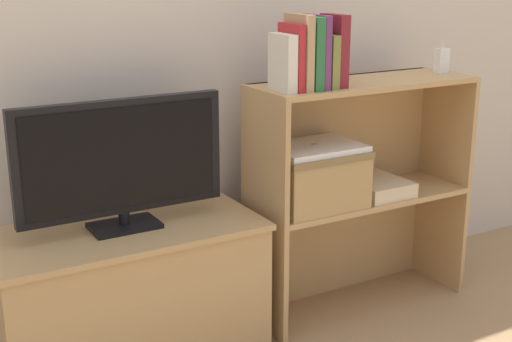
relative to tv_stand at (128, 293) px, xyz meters
The scene contains 15 objects.
tv_stand is the anchor object (origin of this frame).
tv 0.46m from the tv_stand, 90.00° to the right, with size 0.68×0.14×0.42m.
bookshelf_lower_tier 0.92m from the tv_stand, ahead, with size 0.87×0.30×0.45m.
bookshelf_upper_tier 1.04m from the tv_stand, ahead, with size 0.87×0.30×0.44m.
book_ivory 0.92m from the tv_stand, 11.99° to the right, with size 0.04×0.13×0.19m.
book_crimson 0.96m from the tv_stand, 11.30° to the right, with size 0.02×0.13×0.22m.
book_tan 0.99m from the tv_stand, 10.76° to the right, with size 0.03×0.15×0.25m.
book_forest 1.01m from the tv_stand, 10.13° to the right, with size 0.03×0.15×0.24m.
book_plum 1.03m from the tv_stand, ahead, with size 0.02×0.15×0.25m.
book_olive 1.03m from the tv_stand, ahead, with size 0.03×0.15×0.18m.
book_maroon 1.08m from the tv_stand, ahead, with size 0.04×0.13×0.25m.
baby_monitor 1.47m from the tv_stand, ahead, with size 0.05×0.04×0.12m.
storage_basket_left 0.77m from the tv_stand, ahead, with size 0.34×0.27×0.21m.
laptop 0.82m from the tv_stand, ahead, with size 0.33×0.25×0.02m.
magazine_stack 1.01m from the tv_stand, ahead, with size 0.21×0.26×0.06m.
Camera 1 is at (-1.18, -1.88, 1.30)m, focal length 50.00 mm.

